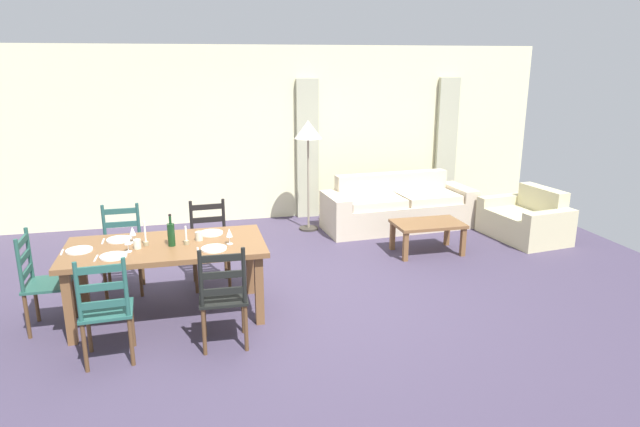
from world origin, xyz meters
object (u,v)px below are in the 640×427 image
(dining_chair_near_right, at_px, (223,297))
(coffee_cup_secondary, at_px, (137,244))
(dining_chair_far_left, at_px, (123,249))
(standing_lamp, at_px, (308,136))
(dining_chair_head_west, at_px, (42,281))
(armchair_upholstered, at_px, (528,221))
(dining_chair_far_right, at_px, (210,244))
(couch, at_px, (397,208))
(dining_chair_near_left, at_px, (106,310))
(wine_glass_far_left, at_px, (132,232))
(coffee_table, at_px, (428,227))
(dining_table, at_px, (166,253))
(wine_glass_near_left, at_px, (128,241))
(wine_glass_near_right, at_px, (229,233))
(coffee_cup_primary, at_px, (199,236))
(wine_bottle, at_px, (171,234))

(dining_chair_near_right, relative_size, coffee_cup_secondary, 10.67)
(dining_chair_far_left, bearing_deg, standing_lamp, 35.37)
(dining_chair_head_west, xyz_separation_m, armchair_upholstered, (6.10, 1.40, -0.23))
(standing_lamp, bearing_deg, dining_chair_far_left, -144.63)
(dining_chair_far_right, distance_m, couch, 3.31)
(dining_chair_near_left, distance_m, couch, 4.95)
(wine_glass_far_left, bearing_deg, coffee_table, 15.56)
(dining_table, height_order, dining_chair_near_left, dining_chair_near_left)
(wine_glass_near_left, bearing_deg, wine_glass_far_left, 85.38)
(wine_glass_near_right, bearing_deg, armchair_upholstered, 19.42)
(dining_table, distance_m, wine_glass_near_right, 0.65)
(wine_glass_far_left, distance_m, coffee_table, 3.76)
(dining_chair_far_left, distance_m, coffee_cup_primary, 1.14)
(dining_chair_far_left, relative_size, coffee_cup_primary, 10.67)
(dining_chair_far_right, xyz_separation_m, dining_chair_head_west, (-1.59, -0.74, 0.00))
(wine_glass_near_right, xyz_separation_m, armchair_upholstered, (4.35, 1.53, -0.61))
(wine_bottle, xyz_separation_m, wine_glass_far_left, (-0.37, 0.19, -0.01))
(coffee_cup_primary, bearing_deg, wine_bottle, -158.01)
(dining_chair_far_right, height_order, armchair_upholstered, dining_chair_far_right)
(dining_chair_near_right, distance_m, dining_chair_far_right, 1.50)
(dining_table, distance_m, dining_chair_head_west, 1.16)
(dining_table, bearing_deg, wine_glass_near_left, -158.43)
(wine_glass_near_right, relative_size, coffee_cup_secondary, 1.79)
(wine_glass_near_right, bearing_deg, dining_chair_far_right, 100.42)
(dining_chair_head_west, distance_m, wine_glass_far_left, 0.93)
(coffee_cup_primary, height_order, standing_lamp, standing_lamp)
(wine_glass_near_right, bearing_deg, coffee_cup_primary, 146.28)
(dining_chair_far_right, bearing_deg, dining_chair_head_west, -154.93)
(couch, bearing_deg, wine_glass_near_right, -137.60)
(wine_glass_far_left, xyz_separation_m, standing_lamp, (2.29, 2.40, 0.55))
(dining_table, relative_size, couch, 0.82)
(dining_chair_near_right, distance_m, standing_lamp, 3.74)
(coffee_table, xyz_separation_m, standing_lamp, (-1.30, 1.40, 1.06))
(dining_chair_head_west, height_order, standing_lamp, standing_lamp)
(dining_chair_far_left, distance_m, coffee_cup_secondary, 0.93)
(wine_glass_near_right, height_order, coffee_table, wine_glass_near_right)
(armchair_upholstered, bearing_deg, wine_glass_near_left, -163.81)
(dining_chair_head_west, height_order, wine_glass_near_left, dining_chair_head_west)
(dining_chair_near_left, bearing_deg, coffee_table, 27.18)
(dining_chair_near_right, relative_size, coffee_cup_primary, 10.67)
(dining_chair_far_right, distance_m, standing_lamp, 2.55)
(dining_chair_near_right, bearing_deg, coffee_cup_secondary, 136.61)
(coffee_cup_secondary, bearing_deg, dining_chair_near_right, -43.39)
(armchair_upholstered, bearing_deg, coffee_cup_secondary, -164.37)
(wine_glass_near_right, bearing_deg, coffee_cup_secondary, 175.00)
(dining_chair_near_right, relative_size, wine_glass_far_left, 5.96)
(dining_chair_far_right, bearing_deg, dining_table, -120.91)
(dining_chair_near_right, bearing_deg, wine_glass_near_left, 142.62)
(wine_bottle, xyz_separation_m, wine_glass_near_left, (-0.39, -0.09, -0.01))
(coffee_cup_primary, bearing_deg, wine_glass_far_left, 172.41)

